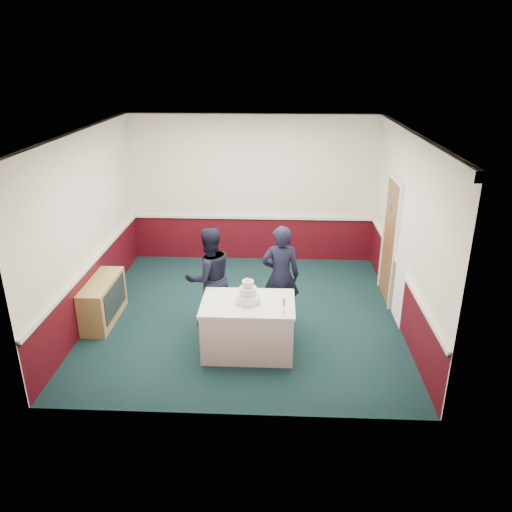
{
  "coord_description": "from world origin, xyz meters",
  "views": [
    {
      "loc": [
        0.52,
        -7.35,
        4.03
      ],
      "look_at": [
        0.19,
        -0.1,
        1.1
      ],
      "focal_mm": 35.0,
      "sensor_mm": 36.0,
      "label": 1
    }
  ],
  "objects_px": {
    "cake_knife": "(245,308)",
    "person_man": "(209,278)",
    "cake_table": "(248,326)",
    "wedding_cake": "(248,295)",
    "sideboard": "(103,301)",
    "person_woman": "(281,276)",
    "champagne_flute": "(284,303)"
  },
  "relations": [
    {
      "from": "cake_knife",
      "to": "cake_table",
      "type": "bearing_deg",
      "value": 105.86
    },
    {
      "from": "wedding_cake",
      "to": "champagne_flute",
      "type": "relative_size",
      "value": 1.78
    },
    {
      "from": "wedding_cake",
      "to": "person_woman",
      "type": "distance_m",
      "value": 0.95
    },
    {
      "from": "sideboard",
      "to": "cake_knife",
      "type": "height_order",
      "value": "cake_knife"
    },
    {
      "from": "champagne_flute",
      "to": "person_woman",
      "type": "bearing_deg",
      "value": 92.14
    },
    {
      "from": "cake_knife",
      "to": "person_man",
      "type": "distance_m",
      "value": 1.13
    },
    {
      "from": "cake_table",
      "to": "person_man",
      "type": "xyz_separation_m",
      "value": [
        -0.65,
        0.75,
        0.41
      ]
    },
    {
      "from": "person_woman",
      "to": "sideboard",
      "type": "bearing_deg",
      "value": -3.6
    },
    {
      "from": "champagne_flute",
      "to": "cake_table",
      "type": "bearing_deg",
      "value": 150.75
    },
    {
      "from": "cake_knife",
      "to": "sideboard",
      "type": "bearing_deg",
      "value": -178.29
    },
    {
      "from": "cake_table",
      "to": "cake_knife",
      "type": "xyz_separation_m",
      "value": [
        -0.03,
        -0.2,
        0.39
      ]
    },
    {
      "from": "person_man",
      "to": "person_woman",
      "type": "height_order",
      "value": "person_woman"
    },
    {
      "from": "cake_knife",
      "to": "champagne_flute",
      "type": "height_order",
      "value": "champagne_flute"
    },
    {
      "from": "sideboard",
      "to": "wedding_cake",
      "type": "height_order",
      "value": "wedding_cake"
    },
    {
      "from": "sideboard",
      "to": "person_man",
      "type": "height_order",
      "value": "person_man"
    },
    {
      "from": "cake_knife",
      "to": "person_woman",
      "type": "height_order",
      "value": "person_woman"
    },
    {
      "from": "sideboard",
      "to": "wedding_cake",
      "type": "relative_size",
      "value": 3.3
    },
    {
      "from": "cake_table",
      "to": "wedding_cake",
      "type": "height_order",
      "value": "wedding_cake"
    },
    {
      "from": "wedding_cake",
      "to": "champagne_flute",
      "type": "xyz_separation_m",
      "value": [
        0.5,
        -0.28,
        0.03
      ]
    },
    {
      "from": "champagne_flute",
      "to": "person_woman",
      "type": "distance_m",
      "value": 1.11
    },
    {
      "from": "cake_table",
      "to": "wedding_cake",
      "type": "xyz_separation_m",
      "value": [
        0.0,
        0.0,
        0.5
      ]
    },
    {
      "from": "champagne_flute",
      "to": "person_man",
      "type": "distance_m",
      "value": 1.55
    },
    {
      "from": "sideboard",
      "to": "person_woman",
      "type": "bearing_deg",
      "value": 0.78
    },
    {
      "from": "sideboard",
      "to": "wedding_cake",
      "type": "distance_m",
      "value": 2.58
    },
    {
      "from": "sideboard",
      "to": "person_man",
      "type": "bearing_deg",
      "value": -1.33
    },
    {
      "from": "wedding_cake",
      "to": "sideboard",
      "type": "bearing_deg",
      "value": 161.79
    },
    {
      "from": "cake_table",
      "to": "champagne_flute",
      "type": "height_order",
      "value": "champagne_flute"
    },
    {
      "from": "person_man",
      "to": "cake_knife",
      "type": "bearing_deg",
      "value": 94.55
    },
    {
      "from": "cake_table",
      "to": "person_woman",
      "type": "xyz_separation_m",
      "value": [
        0.46,
        0.83,
        0.43
      ]
    },
    {
      "from": "champagne_flute",
      "to": "person_woman",
      "type": "relative_size",
      "value": 0.12
    },
    {
      "from": "person_man",
      "to": "person_woman",
      "type": "distance_m",
      "value": 1.11
    },
    {
      "from": "cake_table",
      "to": "person_woman",
      "type": "bearing_deg",
      "value": 60.98
    }
  ]
}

